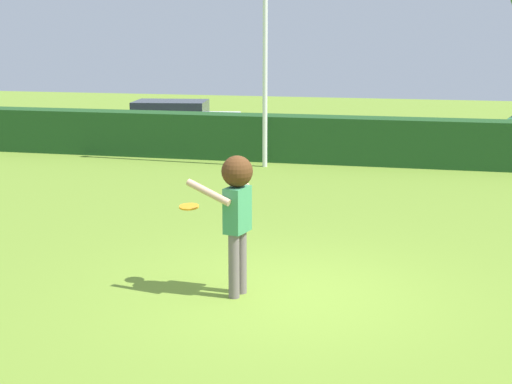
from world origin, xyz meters
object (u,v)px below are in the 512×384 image
at_px(person, 237,204).
at_px(parked_car_white, 171,119).
at_px(lamppost, 265,14).
at_px(frisbee, 189,207).

distance_m(person, parked_car_white, 14.23).
height_order(person, lamppost, lamppost).
distance_m(person, frisbee, 0.73).
distance_m(frisbee, lamppost, 9.54).
relative_size(person, frisbee, 6.99).
height_order(frisbee, lamppost, lamppost).
distance_m(person, lamppost, 9.79).
bearing_deg(lamppost, frisbee, -83.30).
height_order(frisbee, parked_car_white, parked_car_white).
bearing_deg(frisbee, lamppost, 96.70).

